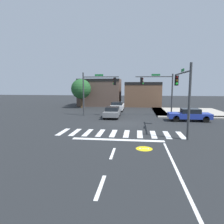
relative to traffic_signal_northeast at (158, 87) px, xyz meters
The scene contains 13 objects.
ground_plane 8.05m from the traffic_signal_northeast, 124.90° to the right, with size 120.00×120.00×0.00m, color #232628.
crosswalk_near 11.72m from the traffic_signal_northeast, 111.47° to the right, with size 10.34×2.65×0.01m.
lane_markings 17.89m from the traffic_signal_northeast, 99.55° to the right, with size 6.80×18.75×0.01m.
bike_detector_marking 14.88m from the traffic_signal_northeast, 98.72° to the right, with size 1.05×1.05×0.01m.
curb_corner_northeast 6.83m from the traffic_signal_northeast, 39.09° to the left, with size 10.00×10.60×0.15m.
storefront_row 14.57m from the traffic_signal_northeast, 117.09° to the left, with size 15.82×5.72×5.25m.
traffic_signal_northeast is the anchor object (origin of this frame).
traffic_signal_southeast 9.45m from the traffic_signal_northeast, 83.57° to the right, with size 0.32×5.97×5.59m.
traffic_signal_northwest 7.91m from the traffic_signal_northeast, behind, with size 4.74×0.32×5.64m.
car_white 8.19m from the traffic_signal_northeast, 139.48° to the left, with size 1.89×4.58×1.42m.
car_blue 5.59m from the traffic_signal_northeast, 46.31° to the right, with size 4.60×1.81×1.40m.
car_gray 6.83m from the traffic_signal_northeast, 160.80° to the right, with size 1.79×4.11×1.34m.
roadside_tree 14.99m from the traffic_signal_northeast, 146.90° to the left, with size 3.51×3.51×5.15m.
Camera 1 is at (1.38, -20.90, 3.98)m, focal length 32.30 mm.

